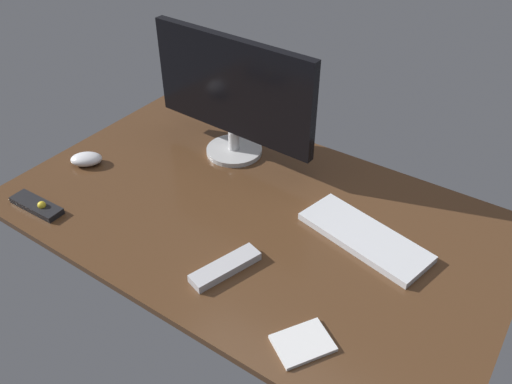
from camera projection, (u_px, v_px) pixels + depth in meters
desk at (252, 214)px, 147.19cm from camera, size 140.00×84.00×2.00cm
monitor at (233, 94)px, 158.06cm from camera, size 58.33×18.34×39.24cm
keyboard at (364, 237)px, 136.60cm from camera, size 37.65×21.28×1.94cm
computer_mouse at (86, 159)px, 164.41cm from camera, size 11.86×11.36×3.84cm
media_remote at (37, 205)px, 147.11cm from camera, size 17.47×5.76×3.36cm
tv_remote at (225, 267)px, 127.54cm from camera, size 10.50×19.46×2.22cm
notepad at (303, 343)px, 110.51cm from camera, size 14.10×15.08×0.91cm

